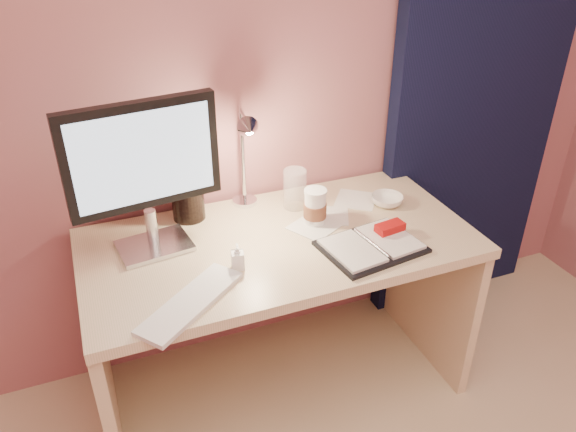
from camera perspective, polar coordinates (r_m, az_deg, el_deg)
name	(u,v)px	position (r m, az deg, el deg)	size (l,w,h in m)	color
room	(463,76)	(2.55, 17.37, 13.42)	(3.50, 3.50, 3.50)	#C6B28E
desk	(273,278)	(2.21, -1.51, -6.32)	(1.40, 0.70, 0.73)	beige
monitor	(143,165)	(1.87, -14.52, 5.00)	(0.50, 0.21, 0.54)	silver
keyboard	(191,302)	(1.74, -9.83, -8.65)	(0.39, 0.12, 0.02)	white
planner	(373,244)	(1.99, 8.61, -2.84)	(0.37, 0.30, 0.05)	black
paper_a	(314,227)	(2.09, 2.63, -1.09)	(0.15, 0.15, 0.00)	silver
paper_b	(356,200)	(2.29, 6.91, 1.66)	(0.15, 0.15, 0.00)	silver
paper_c	(329,215)	(2.16, 4.22, 0.05)	(0.14, 0.14, 0.00)	silver
coffee_cup	(315,208)	(2.09, 2.77, 0.86)	(0.09, 0.09, 0.14)	white
clear_cup	(295,189)	(2.19, 0.70, 2.79)	(0.09, 0.09, 0.16)	white
bowl	(387,200)	(2.26, 10.03, 1.58)	(0.13, 0.13, 0.04)	silver
lotion_bottle	(238,257)	(1.85, -5.14, -4.12)	(0.04, 0.04, 0.09)	white
dark_jar	(188,198)	(2.14, -10.16, 1.85)	(0.12, 0.12, 0.17)	black
desk_lamp	(255,152)	(2.05, -3.39, 6.47)	(0.11, 0.26, 0.42)	silver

